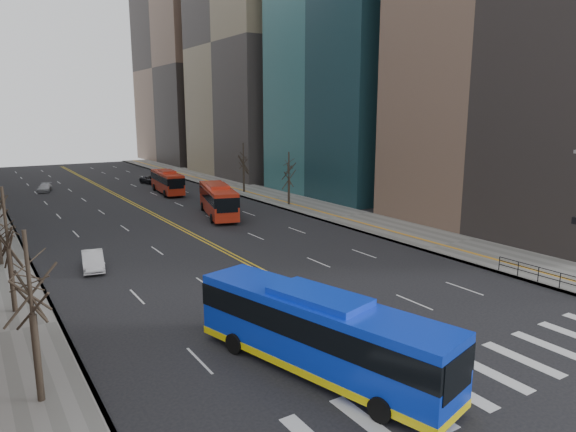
# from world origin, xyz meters

# --- Properties ---
(ground) EXTENTS (220.00, 220.00, 0.00)m
(ground) POSITION_xyz_m (0.00, 0.00, 0.00)
(ground) COLOR black
(sidewalk_right) EXTENTS (7.00, 130.00, 0.15)m
(sidewalk_right) POSITION_xyz_m (17.50, 45.00, 0.07)
(sidewalk_right) COLOR slate
(sidewalk_right) RESTS_ON ground
(crosswalk) EXTENTS (26.70, 4.00, 0.01)m
(crosswalk) POSITION_xyz_m (0.00, 0.00, 0.01)
(crosswalk) COLOR silver
(crosswalk) RESTS_ON ground
(centerline) EXTENTS (0.55, 100.00, 0.01)m
(centerline) POSITION_xyz_m (0.00, 55.00, 0.01)
(centerline) COLOR gold
(centerline) RESTS_ON ground
(office_towers) EXTENTS (83.00, 134.00, 58.00)m
(office_towers) POSITION_xyz_m (0.12, 68.51, 23.92)
(office_towers) COLOR gray
(office_towers) RESTS_ON ground
(pedestrian_railing) EXTENTS (0.06, 6.06, 1.02)m
(pedestrian_railing) POSITION_xyz_m (14.30, 6.00, 0.82)
(pedestrian_railing) COLOR black
(pedestrian_railing) RESTS_ON sidewalk_right
(street_trees) EXTENTS (35.20, 47.20, 7.60)m
(street_trees) POSITION_xyz_m (-7.18, 34.55, 4.87)
(street_trees) COLOR black
(street_trees) RESTS_ON ground
(blue_bus) EXTENTS (5.90, 13.09, 3.71)m
(blue_bus) POSITION_xyz_m (-5.24, 4.17, 1.95)
(blue_bus) COLOR #0E33D7
(blue_bus) RESTS_ON ground
(red_bus_near) EXTENTS (5.50, 11.57, 3.57)m
(red_bus_near) POSITION_xyz_m (5.81, 38.61, 1.99)
(red_bus_near) COLOR red
(red_bus_near) RESTS_ON ground
(red_bus_far) EXTENTS (3.45, 10.54, 3.30)m
(red_bus_far) POSITION_xyz_m (6.56, 57.36, 1.84)
(red_bus_far) COLOR red
(red_bus_far) RESTS_ON ground
(car_white) EXTENTS (2.08, 4.33, 1.37)m
(car_white) POSITION_xyz_m (-10.36, 25.35, 0.68)
(car_white) COLOR silver
(car_white) RESTS_ON ground
(car_dark_mid) EXTENTS (2.56, 4.29, 1.37)m
(car_dark_mid) POSITION_xyz_m (7.42, 43.43, 0.68)
(car_dark_mid) COLOR black
(car_dark_mid) RESTS_ON ground
(car_silver) EXTENTS (2.69, 4.37, 1.18)m
(car_silver) POSITION_xyz_m (-8.00, 68.45, 0.59)
(car_silver) COLOR #A5A5AA
(car_silver) RESTS_ON ground
(car_dark_far) EXTENTS (3.17, 5.02, 1.29)m
(car_dark_far) POSITION_xyz_m (7.77, 68.28, 0.65)
(car_dark_far) COLOR black
(car_dark_far) RESTS_ON ground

